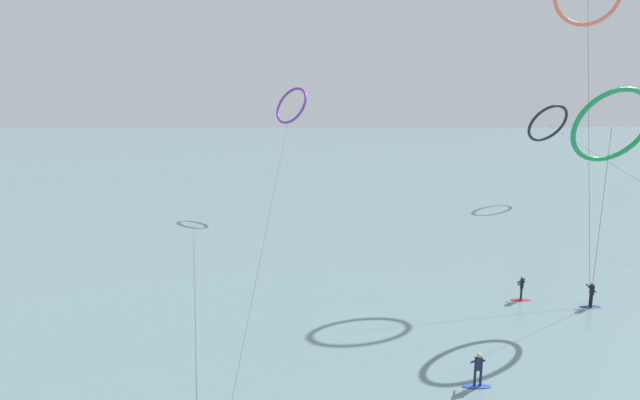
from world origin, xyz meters
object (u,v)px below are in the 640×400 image
object	(u,v)px
surfer_navy	(591,296)
kite_violet	(291,106)
surfer_cobalt	(478,372)
kite_emerald	(612,126)
surfer_crimson	(521,289)
kite_charcoal	(548,123)

from	to	relation	value
surfer_navy	kite_violet	world-z (taller)	kite_violet
surfer_navy	surfer_cobalt	xyz separation A→B (m)	(-10.20, -9.11, 0.00)
kite_emerald	surfer_navy	bearing A→B (deg)	-25.18
surfer_cobalt	surfer_crimson	size ratio (longest dim) A/B	1.00
surfer_navy	surfer_cobalt	distance (m)	13.68
surfer_navy	surfer_crimson	world-z (taller)	same
kite_emerald	kite_violet	distance (m)	35.46
surfer_cobalt	surfer_crimson	world-z (taller)	same
surfer_crimson	kite_charcoal	distance (m)	37.51
kite_emerald	kite_violet	size ratio (longest dim) A/B	0.28
surfer_navy	surfer_cobalt	world-z (taller)	same
kite_emerald	kite_violet	bearing A→B (deg)	-61.29
surfer_navy	kite_violet	size ratio (longest dim) A/B	0.03
surfer_navy	surfer_crimson	bearing A→B (deg)	-96.98
surfer_navy	kite_emerald	distance (m)	10.76
surfer_crimson	kite_charcoal	world-z (taller)	kite_charcoal
kite_violet	surfer_navy	bearing A→B (deg)	-8.66
surfer_crimson	kite_violet	world-z (taller)	kite_violet
kite_violet	surfer_cobalt	bearing A→B (deg)	-28.66
surfer_cobalt	kite_emerald	size ratio (longest dim) A/B	0.12
kite_charcoal	kite_emerald	xyz separation A→B (m)	(-11.78, -34.06, 1.77)
kite_charcoal	surfer_crimson	bearing A→B (deg)	46.44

